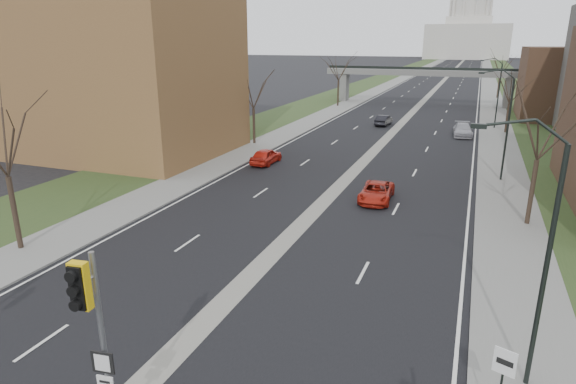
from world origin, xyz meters
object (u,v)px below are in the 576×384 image
Objects in this scene: car_left_far at (384,120)px; car_right_near at (376,192)px; signal_pole_median at (92,319)px; car_right_mid at (463,130)px; car_left_near at (266,156)px; speed_limit_sign at (502,377)px.

car_left_far is 0.91× the size of car_right_near.
car_left_far is 32.43m from car_right_near.
car_right_near is (2.76, 24.22, -3.38)m from signal_pole_median.
car_left_far is 10.99m from car_right_mid.
car_left_near is (-8.85, 31.25, -3.29)m from signal_pole_median.
signal_pole_median is 56.36m from car_left_far.
car_left_near is 25.72m from car_left_far.
car_right_mid is (-2.61, 47.83, -1.32)m from speed_limit_sign.
signal_pole_median is 1.12× the size of car_right_mid.
speed_limit_sign is 0.68× the size of car_left_far.
speed_limit_sign reaches higher than car_right_near.
car_right_near is (-7.39, 20.06, -1.42)m from speed_limit_sign.
speed_limit_sign is at bearing 125.44° from car_left_near.
signal_pole_median is at bearing 106.20° from car_left_near.
car_left_far is 0.81× the size of car_right_mid.
speed_limit_sign reaches higher than car_left_near.
car_left_near is at bearing 98.41° from signal_pole_median.
car_right_near is (5.38, -31.98, -0.05)m from car_left_far.
car_right_mid is at bearing 161.90° from car_left_far.
car_right_near is 0.89× the size of car_right_mid.
car_right_near is at bearing 103.96° from car_left_far.
speed_limit_sign is (10.15, 4.17, -1.95)m from signal_pole_median.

